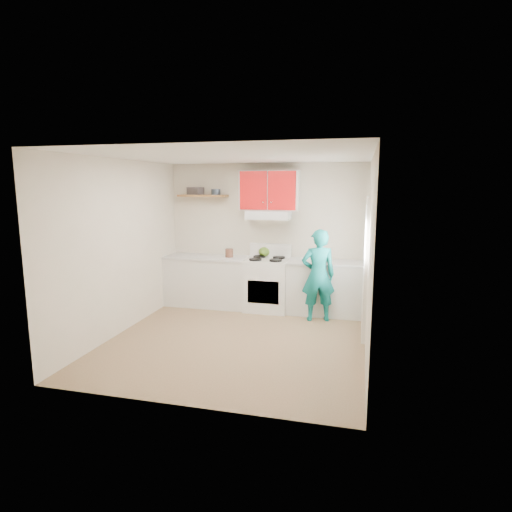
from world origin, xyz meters
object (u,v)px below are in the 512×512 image
(person, at_px, (318,275))
(tin, at_px, (216,192))
(kettle, at_px, (264,252))
(stove, at_px, (267,285))
(crock, at_px, (229,254))

(person, bearing_deg, tin, -31.05)
(tin, distance_m, kettle, 1.40)
(tin, distance_m, person, 2.42)
(stove, xyz_separation_m, person, (0.94, -0.38, 0.30))
(stove, xyz_separation_m, kettle, (-0.11, 0.26, 0.55))
(crock, bearing_deg, person, -14.28)
(stove, relative_size, kettle, 4.32)
(kettle, relative_size, person, 0.14)
(crock, bearing_deg, kettle, 19.74)
(stove, bearing_deg, tin, 169.96)
(stove, distance_m, person, 1.05)
(tin, bearing_deg, kettle, 5.35)
(crock, bearing_deg, tin, 154.73)
(tin, bearing_deg, crock, -25.27)
(crock, bearing_deg, stove, -3.47)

